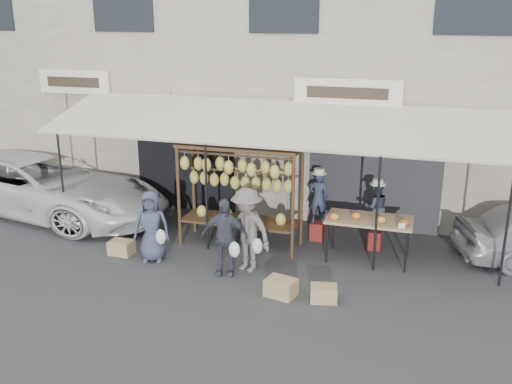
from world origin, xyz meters
TOP-DOWN VIEW (x-y plane):
  - ground_plane at (0.00, 0.00)m, footprint 90.00×90.00m
  - shophouse at (-0.00, 6.50)m, footprint 24.00×6.15m
  - awning at (0.01, 2.28)m, footprint 10.00×2.35m
  - banana_rack at (-0.41, 1.56)m, footprint 2.60×0.90m
  - produce_table at (2.33, 1.56)m, footprint 1.70×0.90m
  - vendor_left at (1.12, 2.38)m, footprint 0.47×0.36m
  - vendor_right at (2.39, 2.23)m, footprint 0.62×0.55m
  - customer_left at (-1.86, 0.30)m, footprint 0.82×0.65m
  - customer_mid at (-0.24, 0.13)m, footprint 0.94×0.53m
  - customer_right at (0.12, 0.43)m, footprint 1.23×0.95m
  - stool_left at (1.12, 2.38)m, footprint 0.31×0.31m
  - stool_right at (2.39, 2.23)m, footprint 0.33×0.33m
  - crate_near_a at (1.04, -0.42)m, footprint 0.60×0.50m
  - crate_near_b at (1.80, -0.39)m, footprint 0.53×0.44m
  - crate_far at (-2.63, 0.37)m, footprint 0.49×0.38m
  - van at (-6.11, 2.18)m, footprint 5.36×3.12m

SIDE VIEW (x-z plane):
  - ground_plane at x=0.00m, z-range 0.00..0.00m
  - crate_near_b at x=1.80m, z-range 0.00..0.28m
  - crate_far at x=-2.63m, z-range 0.00..0.29m
  - crate_near_a at x=1.04m, z-range 0.00..0.31m
  - stool_right at x=2.39m, z-range 0.00..0.41m
  - stool_left at x=1.12m, z-range 0.00..0.41m
  - customer_left at x=-1.86m, z-range 0.00..1.47m
  - customer_mid at x=-0.24m, z-range 0.00..1.52m
  - customer_right at x=0.12m, z-range 0.00..1.67m
  - produce_table at x=2.33m, z-range 0.34..1.38m
  - vendor_right at x=2.39m, z-range 0.41..1.47m
  - vendor_left at x=1.12m, z-range 0.41..1.57m
  - van at x=-6.11m, z-range 0.00..2.11m
  - banana_rack at x=-0.41m, z-range 0.45..2.69m
  - awning at x=0.01m, z-range 1.12..4.03m
  - shophouse at x=0.00m, z-range 0.00..7.30m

